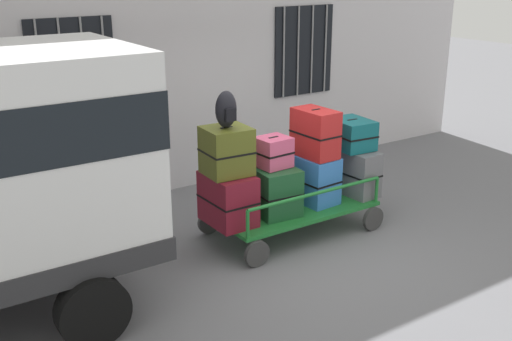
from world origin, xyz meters
The scene contains 13 objects.
ground_plane centered at (0.00, 0.00, 0.00)m, with size 40.00×40.00×0.00m, color slate.
building_wall centered at (0.00, 2.89, 2.50)m, with size 12.00×0.38×5.00m.
luggage_cart centered at (0.23, 0.38, 0.32)m, with size 2.22×1.20×0.38m.
cart_railing centered at (0.23, 0.38, 0.67)m, with size 2.11×1.06×0.36m.
suitcase_left_bottom centered at (-0.77, 0.38, 0.69)m, with size 0.50×0.71×0.64m.
suitcase_left_middle centered at (-0.77, 0.39, 1.30)m, with size 0.57×0.54×0.59m.
suitcase_midleft_bottom centered at (-0.10, 0.42, 0.68)m, with size 0.60×0.88×0.62m.
suitcase_midleft_middle centered at (-0.10, 0.36, 1.19)m, with size 0.43×0.40×0.39m.
suitcase_center_bottom centered at (0.56, 0.39, 0.70)m, with size 0.50×0.74×0.64m.
suitcase_center_middle centered at (0.56, 0.35, 1.33)m, with size 0.40×0.64×0.63m.
suitcase_midright_bottom centered at (1.22, 0.37, 0.69)m, with size 0.42×0.91×0.63m.
suitcase_midright_middle centered at (1.22, 0.38, 1.21)m, with size 0.52×0.64×0.41m.
backpack centered at (-0.78, 0.36, 1.82)m, with size 0.27×0.22×0.44m.
Camera 1 is at (-4.43, -5.71, 3.47)m, focal length 43.58 mm.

